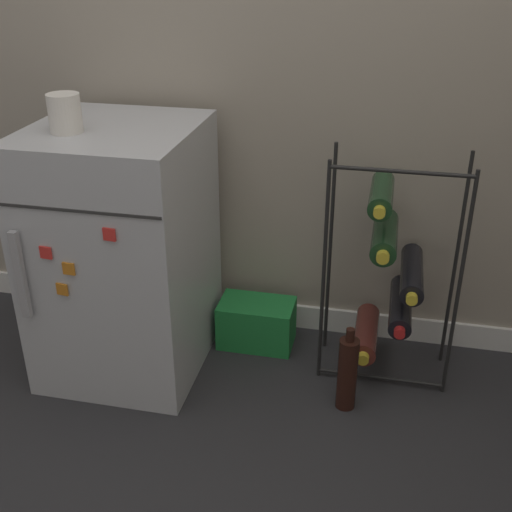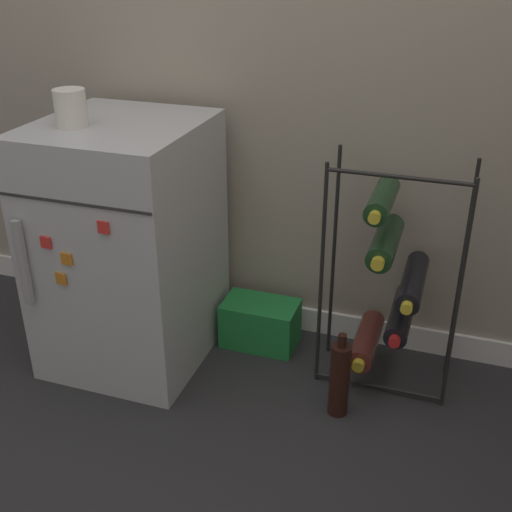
{
  "view_description": "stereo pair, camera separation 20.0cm",
  "coord_description": "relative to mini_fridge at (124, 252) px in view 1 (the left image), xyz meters",
  "views": [
    {
      "loc": [
        0.3,
        -1.45,
        1.3
      ],
      "look_at": [
        -0.08,
        0.3,
        0.4
      ],
      "focal_mm": 45.0,
      "sensor_mm": 36.0,
      "label": 1
    },
    {
      "loc": [
        0.49,
        -1.39,
        1.3
      ],
      "look_at": [
        -0.08,
        0.3,
        0.4
      ],
      "focal_mm": 45.0,
      "sensor_mm": 36.0,
      "label": 2
    }
  ],
  "objects": [
    {
      "name": "wine_rack",
      "position": [
        0.83,
        0.11,
        -0.04
      ],
      "size": [
        0.41,
        0.32,
        0.74
      ],
      "color": "black",
      "rests_on": "ground_plane"
    },
    {
      "name": "loose_bottle_floor",
      "position": [
        0.73,
        -0.1,
        -0.28
      ],
      "size": [
        0.06,
        0.06,
        0.28
      ],
      "color": "black",
      "rests_on": "ground_plane"
    },
    {
      "name": "ground_plane",
      "position": [
        0.5,
        -0.24,
        -0.4
      ],
      "size": [
        14.0,
        14.0,
        0.0
      ],
      "primitive_type": "plane",
      "color": "#28282B"
    },
    {
      "name": "fridge_top_cup",
      "position": [
        -0.1,
        -0.08,
        0.46
      ],
      "size": [
        0.09,
        0.09,
        0.11
      ],
      "color": "silver",
      "rests_on": "mini_fridge"
    },
    {
      "name": "soda_box",
      "position": [
        0.39,
        0.17,
        -0.32
      ],
      "size": [
        0.26,
        0.16,
        0.16
      ],
      "color": "#1E7F38",
      "rests_on": "ground_plane"
    },
    {
      "name": "mini_fridge",
      "position": [
        0.0,
        0.0,
        0.0
      ],
      "size": [
        0.49,
        0.55,
        0.8
      ],
      "color": "#B7BABF",
      "rests_on": "ground_plane"
    }
  ]
}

